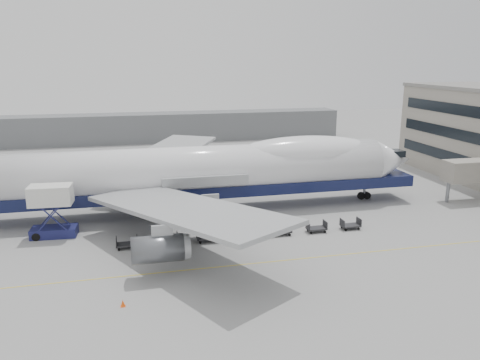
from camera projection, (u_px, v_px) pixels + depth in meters
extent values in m
plane|color=gray|center=(209.00, 244.00, 52.01)|extent=(260.00, 260.00, 0.00)
cube|color=gold|center=(219.00, 267.00, 46.36)|extent=(60.00, 0.15, 0.01)
cube|color=gray|center=(474.00, 170.00, 67.20)|extent=(9.00, 3.00, 3.00)
cylinder|color=slate|center=(448.00, 192.00, 67.07)|extent=(0.50, 0.50, 3.00)
cube|color=slate|center=(122.00, 128.00, 114.96)|extent=(110.00, 8.00, 7.00)
cylinder|color=white|center=(194.00, 170.00, 61.90)|extent=(52.00, 6.40, 6.40)
cube|color=#10163B|center=(202.00, 189.00, 62.76)|extent=(60.00, 5.76, 1.50)
cone|color=white|center=(391.00, 160.00, 68.26)|extent=(6.00, 6.40, 6.40)
ellipsoid|color=white|center=(305.00, 152.00, 64.88)|extent=(20.67, 5.78, 4.56)
cube|color=#9EA0A3|center=(183.00, 209.00, 47.93)|extent=(20.35, 26.74, 2.26)
cube|color=#9EA0A3|center=(164.00, 155.00, 74.86)|extent=(20.35, 26.74, 2.26)
cylinder|color=#595B60|center=(144.00, 163.00, 79.21)|extent=(4.80, 2.60, 2.60)
cylinder|color=#595B60|center=(186.00, 173.00, 72.04)|extent=(4.80, 2.60, 2.60)
cylinder|color=#595B60|center=(206.00, 214.00, 53.17)|extent=(4.80, 2.60, 2.60)
cylinder|color=#595B60|center=(158.00, 249.00, 43.37)|extent=(4.80, 2.60, 2.60)
cylinder|color=slate|center=(364.00, 191.00, 68.50)|extent=(0.36, 0.36, 2.50)
cylinder|color=black|center=(364.00, 196.00, 68.67)|extent=(1.10, 0.45, 1.10)
cylinder|color=slate|center=(174.00, 211.00, 59.53)|extent=(0.36, 0.36, 2.50)
cylinder|color=black|center=(175.00, 216.00, 59.71)|extent=(1.10, 0.45, 1.10)
cylinder|color=slate|center=(170.00, 198.00, 65.19)|extent=(0.36, 0.36, 2.50)
cylinder|color=black|center=(171.00, 202.00, 65.37)|extent=(1.10, 0.45, 1.10)
cube|color=navy|center=(54.00, 232.00, 54.28)|extent=(5.22, 2.74, 1.12)
cube|color=silver|center=(51.00, 195.00, 53.16)|extent=(4.82, 2.92, 2.23)
cube|color=navy|center=(51.00, 216.00, 52.66)|extent=(3.62, 0.34, 4.01)
cube|color=navy|center=(54.00, 210.00, 54.77)|extent=(3.62, 0.34, 4.01)
cube|color=slate|center=(53.00, 191.00, 54.70)|extent=(2.51, 1.36, 0.15)
cylinder|color=black|center=(36.00, 237.00, 52.94)|extent=(0.91, 0.36, 0.91)
cylinder|color=black|center=(39.00, 231.00, 54.86)|extent=(0.91, 0.36, 0.91)
cylinder|color=black|center=(70.00, 234.00, 53.74)|extent=(0.91, 0.36, 0.91)
cylinder|color=black|center=(72.00, 228.00, 55.66)|extent=(0.91, 0.36, 0.91)
cone|color=#FB510D|center=(123.00, 303.00, 38.87)|extent=(0.39, 0.39, 0.61)
cube|color=#FB510D|center=(123.00, 306.00, 38.94)|extent=(0.41, 0.41, 0.03)
cube|color=#2D2D30|center=(127.00, 244.00, 50.84)|extent=(2.30, 1.35, 0.18)
cube|color=#2D2D30|center=(116.00, 242.00, 50.50)|extent=(0.08, 1.35, 0.90)
cube|color=#2D2D30|center=(137.00, 240.00, 50.98)|extent=(0.08, 1.35, 0.90)
cylinder|color=black|center=(119.00, 250.00, 50.21)|extent=(0.30, 0.12, 0.30)
cylinder|color=black|center=(119.00, 246.00, 51.25)|extent=(0.30, 0.12, 0.30)
cylinder|color=black|center=(135.00, 248.00, 50.58)|extent=(0.30, 0.12, 0.30)
cylinder|color=black|center=(135.00, 244.00, 51.62)|extent=(0.30, 0.12, 0.30)
cube|color=#2D2D30|center=(168.00, 241.00, 51.80)|extent=(2.30, 1.35, 0.18)
cube|color=#2D2D30|center=(157.00, 238.00, 51.46)|extent=(0.08, 1.35, 0.90)
cube|color=#2D2D30|center=(178.00, 237.00, 51.95)|extent=(0.08, 1.35, 0.90)
cylinder|color=black|center=(160.00, 246.00, 51.17)|extent=(0.30, 0.12, 0.30)
cylinder|color=black|center=(160.00, 242.00, 52.21)|extent=(0.30, 0.12, 0.30)
cylinder|color=black|center=(176.00, 245.00, 51.55)|extent=(0.30, 0.12, 0.30)
cylinder|color=black|center=(175.00, 241.00, 52.58)|extent=(0.30, 0.12, 0.30)
cube|color=#2D2D30|center=(207.00, 238.00, 52.77)|extent=(2.30, 1.35, 0.18)
cube|color=#2D2D30|center=(197.00, 235.00, 52.43)|extent=(0.08, 1.35, 0.90)
cube|color=#2D2D30|center=(216.00, 233.00, 52.91)|extent=(0.08, 1.35, 0.90)
cylinder|color=black|center=(200.00, 242.00, 52.14)|extent=(0.30, 0.12, 0.30)
cylinder|color=black|center=(199.00, 239.00, 53.18)|extent=(0.30, 0.12, 0.30)
cylinder|color=black|center=(215.00, 241.00, 52.51)|extent=(0.30, 0.12, 0.30)
cylinder|color=black|center=(214.00, 238.00, 53.55)|extent=(0.30, 0.12, 0.30)
cube|color=#2D2D30|center=(245.00, 234.00, 53.73)|extent=(2.30, 1.35, 0.18)
cube|color=#2D2D30|center=(235.00, 232.00, 53.39)|extent=(0.08, 1.35, 0.90)
cube|color=#2D2D30|center=(254.00, 230.00, 53.87)|extent=(0.08, 1.35, 0.90)
cylinder|color=black|center=(239.00, 239.00, 53.10)|extent=(0.30, 0.12, 0.30)
cylinder|color=black|center=(236.00, 236.00, 54.14)|extent=(0.30, 0.12, 0.30)
cylinder|color=black|center=(253.00, 238.00, 53.48)|extent=(0.30, 0.12, 0.30)
cylinder|color=black|center=(251.00, 235.00, 54.51)|extent=(0.30, 0.12, 0.30)
cube|color=#2D2D30|center=(281.00, 231.00, 54.70)|extent=(2.30, 1.35, 0.18)
cube|color=#2D2D30|center=(272.00, 229.00, 54.36)|extent=(0.08, 1.35, 0.90)
cube|color=#2D2D30|center=(290.00, 227.00, 54.84)|extent=(0.08, 1.35, 0.90)
cylinder|color=black|center=(276.00, 236.00, 54.07)|extent=(0.30, 0.12, 0.30)
cylinder|color=black|center=(273.00, 233.00, 55.10)|extent=(0.30, 0.12, 0.30)
cylinder|color=black|center=(290.00, 235.00, 54.44)|extent=(0.30, 0.12, 0.30)
cylinder|color=black|center=(286.00, 231.00, 55.48)|extent=(0.30, 0.12, 0.30)
cube|color=#2D2D30|center=(316.00, 228.00, 55.66)|extent=(2.30, 1.35, 0.18)
cube|color=#2D2D30|center=(308.00, 226.00, 55.32)|extent=(0.08, 1.35, 0.90)
cube|color=#2D2D30|center=(325.00, 224.00, 55.80)|extent=(0.08, 1.35, 0.90)
cylinder|color=black|center=(311.00, 233.00, 55.03)|extent=(0.30, 0.12, 0.30)
cylinder|color=black|center=(308.00, 230.00, 56.07)|extent=(0.30, 0.12, 0.30)
cylinder|color=black|center=(325.00, 232.00, 55.40)|extent=(0.30, 0.12, 0.30)
cylinder|color=black|center=(321.00, 229.00, 56.44)|extent=(0.30, 0.12, 0.30)
cube|color=#2D2D30|center=(350.00, 225.00, 56.62)|extent=(2.30, 1.35, 0.18)
cube|color=#2D2D30|center=(342.00, 223.00, 56.28)|extent=(0.08, 1.35, 0.90)
cube|color=#2D2D30|center=(359.00, 222.00, 56.76)|extent=(0.08, 1.35, 0.90)
cylinder|color=black|center=(346.00, 230.00, 55.99)|extent=(0.30, 0.12, 0.30)
cylinder|color=black|center=(342.00, 227.00, 57.03)|extent=(0.30, 0.12, 0.30)
cylinder|color=black|center=(359.00, 229.00, 56.37)|extent=(0.30, 0.12, 0.30)
cylinder|color=black|center=(355.00, 226.00, 57.40)|extent=(0.30, 0.12, 0.30)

